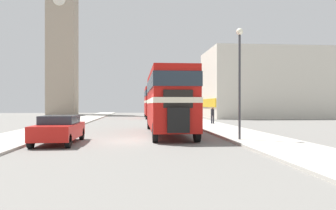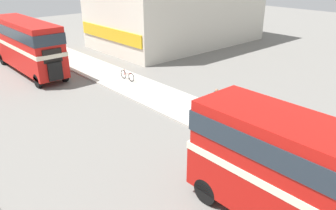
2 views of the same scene
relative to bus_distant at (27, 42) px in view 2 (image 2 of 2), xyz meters
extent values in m
cylinder|color=black|center=(-1.28, -21.03, -2.04)|extent=(0.28, 1.04, 1.04)
cylinder|color=black|center=(0.89, -21.03, -2.04)|extent=(0.28, 1.04, 1.04)
cube|color=red|center=(0.00, 0.02, -1.22)|extent=(2.36, 9.99, 1.68)
cube|color=beige|center=(0.00, 0.02, -0.23)|extent=(2.38, 10.04, 0.31)
cube|color=red|center=(0.00, 0.02, 0.84)|extent=(2.31, 9.79, 1.84)
cube|color=#232D38|center=(0.00, 0.02, 0.93)|extent=(2.38, 9.89, 0.83)
cube|color=black|center=(0.00, -5.08, -1.31)|extent=(1.06, 0.20, 1.35)
cube|color=black|center=(0.00, -4.94, -0.17)|extent=(1.41, 0.12, 0.98)
cylinder|color=black|center=(-1.04, -4.15, -2.04)|extent=(0.28, 1.04, 1.04)
cylinder|color=black|center=(1.04, -4.15, -2.04)|extent=(0.28, 1.04, 1.04)
cylinder|color=black|center=(-1.04, 4.09, -2.04)|extent=(0.28, 1.04, 1.04)
cylinder|color=black|center=(1.04, 4.09, -2.04)|extent=(0.28, 1.04, 1.04)
cylinder|color=#282833|center=(4.89, -16.12, -2.05)|extent=(0.15, 0.15, 0.78)
cylinder|color=#282833|center=(5.07, -16.12, -2.05)|extent=(0.15, 0.15, 0.78)
cylinder|color=black|center=(4.98, -16.12, -1.35)|extent=(0.32, 0.32, 0.62)
sphere|color=#9E7051|center=(4.98, -16.12, -0.94)|extent=(0.21, 0.21, 0.21)
torus|color=black|center=(4.67, -7.97, -2.08)|extent=(0.05, 0.71, 0.71)
torus|color=black|center=(4.67, -6.92, -2.08)|extent=(0.05, 0.71, 0.71)
cylinder|color=maroon|center=(4.67, -7.44, -1.93)|extent=(0.04, 1.06, 0.34)
cylinder|color=maroon|center=(4.67, -7.07, -1.87)|extent=(0.04, 0.04, 0.43)
cube|color=gold|center=(7.99, 0.10, -0.38)|extent=(0.12, 10.32, 1.19)
camera|label=1|loc=(-2.16, -47.06, -0.60)|focal=35.00mm
camera|label=2|loc=(-9.10, -27.61, 5.85)|focal=35.00mm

